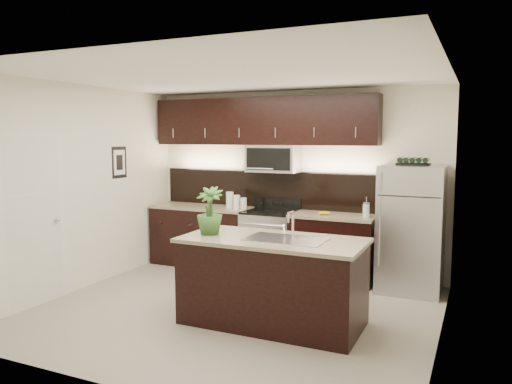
{
  "coord_description": "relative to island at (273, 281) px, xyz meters",
  "views": [
    {
      "loc": [
        2.57,
        -5.02,
        2.02
      ],
      "look_at": [
        0.04,
        0.55,
        1.34
      ],
      "focal_mm": 35.0,
      "sensor_mm": 36.0,
      "label": 1
    }
  ],
  "objects": [
    {
      "name": "canisters",
      "position": [
        -1.36,
        1.79,
        0.58
      ],
      "size": [
        0.37,
        0.18,
        0.25
      ],
      "rotation": [
        0.0,
        0.0,
        -0.26
      ],
      "color": "silver",
      "rests_on": "counter_run"
    },
    {
      "name": "counter_run",
      "position": [
        -1.02,
        1.87,
        -0.0
      ],
      "size": [
        3.51,
        0.65,
        0.94
      ],
      "color": "black",
      "rests_on": "ground"
    },
    {
      "name": "plant",
      "position": [
        -0.73,
        -0.07,
        0.73
      ],
      "size": [
        0.35,
        0.35,
        0.53
      ],
      "primitive_type": "imported",
      "rotation": [
        0.0,
        0.0,
        0.2
      ],
      "color": "#2F5823",
      "rests_on": "island"
    },
    {
      "name": "french_press",
      "position": [
        0.61,
        1.82,
        0.57
      ],
      "size": [
        0.09,
        0.09,
        0.27
      ],
      "rotation": [
        0.0,
        0.0,
        0.32
      ],
      "color": "silver",
      "rests_on": "counter_run"
    },
    {
      "name": "ground",
      "position": [
        -0.56,
        0.18,
        -0.47
      ],
      "size": [
        4.5,
        4.5,
        0.0
      ],
      "primitive_type": "plane",
      "color": "gray",
      "rests_on": "ground"
    },
    {
      "name": "refrigerator",
      "position": [
        1.2,
        1.81,
        0.36
      ],
      "size": [
        0.8,
        0.72,
        1.66
      ],
      "primitive_type": "cube",
      "color": "#B2B2B7",
      "rests_on": "ground"
    },
    {
      "name": "sink_faucet",
      "position": [
        0.15,
        0.01,
        0.48
      ],
      "size": [
        0.84,
        0.5,
        0.28
      ],
      "color": "silver",
      "rests_on": "island"
    },
    {
      "name": "bananas",
      "position": [
        -0.01,
        1.79,
        0.49
      ],
      "size": [
        0.19,
        0.16,
        0.05
      ],
      "primitive_type": "ellipsoid",
      "rotation": [
        0.0,
        0.0,
        0.21
      ],
      "color": "gold",
      "rests_on": "counter_run"
    },
    {
      "name": "island",
      "position": [
        0.0,
        0.0,
        0.0
      ],
      "size": [
        1.96,
        0.96,
        0.94
      ],
      "color": "black",
      "rests_on": "ground"
    },
    {
      "name": "upper_fixtures",
      "position": [
        -0.99,
        2.01,
        1.67
      ],
      "size": [
        3.49,
        0.4,
        1.66
      ],
      "color": "black",
      "rests_on": "counter_run"
    },
    {
      "name": "room_walls",
      "position": [
        -0.67,
        0.14,
        1.22
      ],
      "size": [
        4.52,
        4.02,
        2.71
      ],
      "color": "silver",
      "rests_on": "ground"
    },
    {
      "name": "wine_rack",
      "position": [
        1.2,
        1.81,
        1.23
      ],
      "size": [
        0.41,
        0.25,
        0.1
      ],
      "color": "black",
      "rests_on": "refrigerator"
    }
  ]
}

